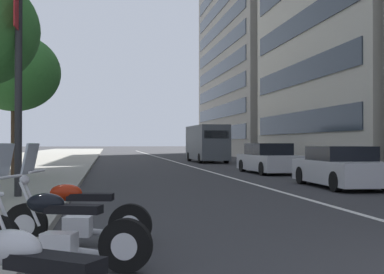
% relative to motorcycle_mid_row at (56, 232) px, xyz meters
% --- Properties ---
extents(sidewalk_right_plaza, '(160.00, 10.43, 0.15)m').
position_rel_motorcycle_mid_row_xyz_m(sidewalk_right_plaza, '(27.21, 5.53, -0.36)').
color(sidewalk_right_plaza, gray).
rests_on(sidewalk_right_plaza, ground).
extents(lane_centre_stripe, '(110.00, 0.16, 0.01)m').
position_rel_motorcycle_mid_row_xyz_m(lane_centre_stripe, '(32.21, -5.72, -0.43)').
color(lane_centre_stripe, silver).
rests_on(lane_centre_stripe, ground).
extents(motorcycle_mid_row, '(0.91, 2.13, 1.47)m').
position_rel_motorcycle_mid_row_xyz_m(motorcycle_mid_row, '(0.00, 0.00, 0.00)').
color(motorcycle_mid_row, black).
rests_on(motorcycle_mid_row, ground).
extents(motorcycle_by_sign_pole, '(0.70, 2.08, 1.46)m').
position_rel_motorcycle_mid_row_xyz_m(motorcycle_by_sign_pole, '(1.28, -0.14, -0.00)').
color(motorcycle_by_sign_pole, black).
rests_on(motorcycle_by_sign_pole, ground).
extents(car_mid_block_traffic, '(4.47, 1.94, 1.35)m').
position_rel_motorcycle_mid_row_xyz_m(car_mid_block_traffic, '(9.59, -8.18, 0.20)').
color(car_mid_block_traffic, '#B7B7BC').
rests_on(car_mid_block_traffic, ground).
extents(car_far_down_avenue, '(4.58, 2.03, 1.44)m').
position_rel_motorcycle_mid_row_xyz_m(car_far_down_avenue, '(17.33, -8.22, 0.24)').
color(car_far_down_avenue, '#B7B7BC').
rests_on(car_far_down_avenue, ground).
extents(delivery_van_ahead, '(6.15, 2.31, 2.75)m').
position_rel_motorcycle_mid_row_xyz_m(delivery_van_ahead, '(31.34, -7.98, 1.03)').
color(delivery_van_ahead, '#4C5156').
rests_on(delivery_van_ahead, ground).
extents(street_tree_mid_sidewalk, '(3.51, 3.51, 5.51)m').
position_rel_motorcycle_mid_row_xyz_m(street_tree_mid_sidewalk, '(14.19, 2.95, 3.73)').
color(street_tree_mid_sidewalk, '#473323').
rests_on(street_tree_mid_sidewalk, sidewalk_right_plaza).
extents(office_tower_far_left_down_avenue, '(26.96, 16.40, 32.42)m').
position_rel_motorcycle_mid_row_xyz_m(office_tower_far_left_down_avenue, '(53.12, -21.89, 15.78)').
color(office_tower_far_left_down_avenue, gray).
rests_on(office_tower_far_left_down_avenue, ground).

